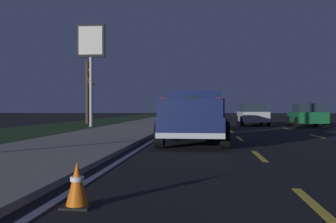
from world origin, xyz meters
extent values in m
plane|color=black|center=(27.00, 0.00, 0.00)|extent=(144.00, 144.00, 0.00)
cube|color=gray|center=(27.00, 7.45, 0.06)|extent=(108.00, 4.00, 0.12)
cube|color=#1E3819|center=(27.00, 12.45, 0.00)|extent=(108.00, 6.00, 0.01)
cube|color=yellow|center=(17.22, -1.75, 0.00)|extent=(2.40, 0.14, 0.01)
cube|color=yellow|center=(23.69, -1.75, 0.00)|extent=(2.40, 0.14, 0.01)
cube|color=yellow|center=(30.21, -1.75, 0.00)|extent=(2.40, 0.14, 0.01)
cube|color=yellow|center=(37.03, -1.75, 0.00)|extent=(2.40, 0.14, 0.01)
cube|color=yellow|center=(43.97, -1.75, 0.00)|extent=(2.40, 0.14, 0.01)
cube|color=yellow|center=(50.52, -1.75, 0.00)|extent=(2.40, 0.14, 0.01)
cube|color=yellow|center=(56.81, -1.75, 0.00)|extent=(2.40, 0.14, 0.01)
cube|color=yellow|center=(62.47, -1.75, 0.00)|extent=(2.40, 0.14, 0.01)
cube|color=yellow|center=(68.20, -1.75, 0.00)|extent=(2.40, 0.14, 0.01)
cube|color=yellow|center=(73.86, -1.75, 0.00)|extent=(2.40, 0.14, 0.01)
cube|color=yellow|center=(78.87, -1.75, 0.00)|extent=(2.40, 0.14, 0.01)
cube|color=yellow|center=(3.81, 1.75, 0.00)|extent=(2.40, 0.14, 0.01)
cube|color=yellow|center=(9.40, 1.75, 0.00)|extent=(2.40, 0.14, 0.01)
cube|color=yellow|center=(15.47, 1.75, 0.00)|extent=(2.40, 0.14, 0.01)
cube|color=yellow|center=(21.12, 1.75, 0.00)|extent=(2.40, 0.14, 0.01)
cube|color=yellow|center=(26.91, 1.75, 0.00)|extent=(2.40, 0.14, 0.01)
cube|color=yellow|center=(32.27, 1.75, 0.00)|extent=(2.40, 0.14, 0.01)
cube|color=yellow|center=(37.28, 1.75, 0.00)|extent=(2.40, 0.14, 0.01)
cube|color=yellow|center=(42.55, 1.75, 0.00)|extent=(2.40, 0.14, 0.01)
cube|color=yellow|center=(47.63, 1.75, 0.00)|extent=(2.40, 0.14, 0.01)
cube|color=yellow|center=(53.03, 1.75, 0.00)|extent=(2.40, 0.14, 0.01)
cube|color=yellow|center=(58.98, 1.75, 0.00)|extent=(2.40, 0.14, 0.01)
cube|color=yellow|center=(64.54, 1.75, 0.00)|extent=(2.40, 0.14, 0.01)
cube|color=yellow|center=(69.85, 1.75, 0.00)|extent=(2.40, 0.14, 0.01)
cube|color=yellow|center=(76.30, 1.75, 0.00)|extent=(2.40, 0.14, 0.01)
cube|color=silver|center=(27.00, 5.15, 0.00)|extent=(108.00, 0.14, 0.01)
cube|color=#141E4C|center=(12.98, 3.50, 0.67)|extent=(5.46, 2.15, 0.60)
cube|color=#141E4C|center=(14.17, 3.47, 1.42)|extent=(2.21, 1.90, 0.90)
cube|color=#1E2833|center=(13.12, 3.50, 1.47)|extent=(0.08, 1.44, 0.50)
cube|color=#141E4C|center=(11.93, 4.47, 1.25)|extent=(3.03, 0.17, 0.56)
cube|color=#141E4C|center=(11.87, 2.59, 1.25)|extent=(3.03, 0.17, 0.56)
cube|color=#141E4C|center=(10.32, 3.58, 1.25)|extent=(0.13, 1.88, 0.56)
cube|color=silver|center=(10.32, 3.58, 0.45)|extent=(0.18, 2.00, 0.16)
cube|color=red|center=(10.35, 4.38, 1.45)|extent=(0.06, 0.14, 0.20)
cube|color=red|center=(10.31, 2.78, 1.45)|extent=(0.06, 0.14, 0.20)
ellipsoid|color=#4C422D|center=(11.90, 3.53, 1.29)|extent=(2.63, 1.59, 0.64)
sphere|color=silver|center=(12.41, 3.88, 1.15)|extent=(0.40, 0.40, 0.40)
sphere|color=beige|center=(11.29, 3.25, 1.13)|extent=(0.34, 0.34, 0.34)
cylinder|color=black|center=(14.79, 4.45, 0.42)|extent=(0.84, 0.28, 0.84)
cylinder|color=black|center=(14.73, 2.45, 0.42)|extent=(0.84, 0.28, 0.84)
cylinder|color=black|center=(11.23, 4.55, 0.42)|extent=(0.84, 0.28, 0.84)
cylinder|color=black|center=(11.17, 2.55, 0.42)|extent=(0.84, 0.28, 0.84)
cube|color=#B2B5BA|center=(28.75, -0.25, 0.63)|extent=(4.44, 1.90, 0.70)
cube|color=#1E2833|center=(28.50, -0.25, 1.26)|extent=(2.50, 1.64, 0.56)
cylinder|color=black|center=(30.23, 0.68, 0.34)|extent=(0.68, 0.22, 0.68)
cylinder|color=black|center=(30.27, -1.12, 0.34)|extent=(0.68, 0.22, 0.68)
cylinder|color=black|center=(27.23, 0.62, 0.34)|extent=(0.68, 0.22, 0.68)
cylinder|color=black|center=(27.27, -1.18, 0.34)|extent=(0.68, 0.22, 0.68)
cube|color=red|center=(26.60, -0.30, 0.68)|extent=(0.11, 1.51, 0.10)
cube|color=#14592D|center=(26.66, -3.59, 0.63)|extent=(4.45, 1.93, 0.70)
cube|color=#1E2833|center=(26.42, -3.58, 1.26)|extent=(2.51, 1.65, 0.56)
cylinder|color=black|center=(28.19, -2.73, 0.34)|extent=(0.68, 0.22, 0.68)
cylinder|color=black|center=(28.13, -4.53, 0.34)|extent=(0.68, 0.22, 0.68)
cylinder|color=black|center=(25.20, -2.65, 0.34)|extent=(0.68, 0.22, 0.68)
cylinder|color=black|center=(25.14, -4.45, 0.34)|extent=(0.68, 0.22, 0.68)
cube|color=red|center=(24.52, -3.53, 0.68)|extent=(0.12, 1.51, 0.10)
cube|color=black|center=(21.56, 3.43, 0.63)|extent=(4.40, 1.81, 0.70)
cube|color=#1E2833|center=(21.31, 3.43, 1.26)|extent=(2.47, 1.59, 0.56)
cylinder|color=black|center=(23.05, 4.33, 0.34)|extent=(0.68, 0.22, 0.68)
cylinder|color=black|center=(23.05, 2.53, 0.34)|extent=(0.68, 0.22, 0.68)
cylinder|color=black|center=(20.06, 4.33, 0.34)|extent=(0.68, 0.22, 0.68)
cylinder|color=black|center=(20.06, 2.53, 0.34)|extent=(0.68, 0.22, 0.68)
cube|color=red|center=(19.41, 3.43, 0.68)|extent=(0.08, 1.51, 0.10)
cylinder|color=#99999E|center=(25.42, 10.71, 3.41)|extent=(0.24, 0.24, 6.82)
cube|color=black|center=(25.42, 10.71, 5.72)|extent=(0.24, 1.90, 2.20)
cube|color=silver|center=(25.29, 10.71, 5.72)|extent=(0.04, 1.60, 1.87)
cylinder|color=#423323|center=(30.33, 12.38, 2.45)|extent=(0.28, 0.28, 4.90)
cylinder|color=#423323|center=(30.11, 12.09, 3.95)|extent=(0.51, 0.70, 1.20)
cylinder|color=#423323|center=(30.61, 12.10, 3.24)|extent=(0.60, 0.70, 0.75)
cylinder|color=#423323|center=(29.95, 12.22, 3.56)|extent=(0.84, 0.45, 0.93)
cylinder|color=#423323|center=(30.19, 12.16, 3.47)|extent=(0.38, 0.54, 0.96)
cube|color=black|center=(3.53, 4.75, 0.01)|extent=(0.36, 0.36, 0.03)
cone|color=orange|center=(3.53, 4.75, 0.31)|extent=(0.28, 0.28, 0.55)
cylinder|color=white|center=(3.53, 4.75, 0.36)|extent=(0.17, 0.17, 0.06)
camera|label=1|loc=(-1.51, 3.15, 1.25)|focal=44.24mm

